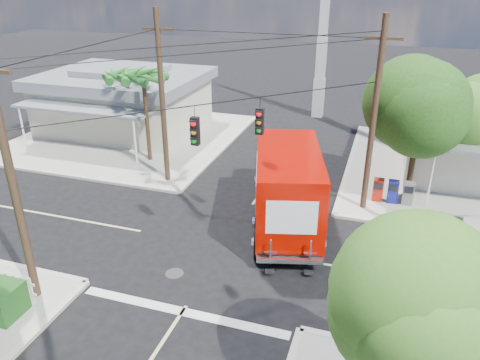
% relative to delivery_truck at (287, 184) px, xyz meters
% --- Properties ---
extents(ground, '(120.00, 120.00, 0.00)m').
position_rel_delivery_truck_xyz_m(ground, '(-1.90, -2.88, -1.88)').
color(ground, black).
rests_on(ground, ground).
extents(sidewalk_ne, '(14.12, 14.12, 0.14)m').
position_rel_delivery_truck_xyz_m(sidewalk_ne, '(8.98, 8.00, -1.81)').
color(sidewalk_ne, '#A8A297').
rests_on(sidewalk_ne, ground).
extents(sidewalk_nw, '(14.12, 14.12, 0.14)m').
position_rel_delivery_truck_xyz_m(sidewalk_nw, '(-12.78, 8.00, -1.81)').
color(sidewalk_nw, '#A8A297').
rests_on(sidewalk_nw, ground).
extents(road_markings, '(32.00, 32.00, 0.01)m').
position_rel_delivery_truck_xyz_m(road_markings, '(-1.90, -4.36, -1.87)').
color(road_markings, beige).
rests_on(road_markings, ground).
extents(building_nw, '(10.80, 10.20, 4.30)m').
position_rel_delivery_truck_xyz_m(building_nw, '(-13.90, 9.58, 0.34)').
color(building_nw, beige).
rests_on(building_nw, sidewalk_nw).
extents(radio_tower, '(0.80, 0.80, 17.00)m').
position_rel_delivery_truck_xyz_m(radio_tower, '(-1.40, 17.12, 3.76)').
color(radio_tower, silver).
rests_on(radio_tower, ground).
extents(tree_ne_front, '(4.21, 4.14, 6.66)m').
position_rel_delivery_truck_xyz_m(tree_ne_front, '(5.31, 3.87, 2.89)').
color(tree_ne_front, '#422D1C').
rests_on(tree_ne_front, sidewalk_ne).
extents(tree_ne_back, '(3.77, 3.66, 5.82)m').
position_rel_delivery_truck_xyz_m(tree_ne_back, '(7.91, 6.08, 2.31)').
color(tree_ne_back, '#422D1C').
rests_on(tree_ne_back, sidewalk_ne).
extents(tree_se, '(3.67, 3.54, 5.62)m').
position_rel_delivery_truck_xyz_m(tree_se, '(5.11, -10.12, 2.16)').
color(tree_se, '#422D1C').
rests_on(tree_se, sidewalk_se).
extents(palm_nw_front, '(3.01, 3.08, 5.59)m').
position_rel_delivery_truck_xyz_m(palm_nw_front, '(-9.40, 4.62, 3.16)').
color(palm_nw_front, '#422D1C').
rests_on(palm_nw_front, sidewalk_nw).
extents(palm_nw_back, '(3.01, 3.08, 5.19)m').
position_rel_delivery_truck_xyz_m(palm_nw_back, '(-11.40, 6.12, 2.79)').
color(palm_nw_back, '#422D1C').
rests_on(palm_nw_back, sidewalk_nw).
extents(utility_poles, '(12.00, 10.68, 9.00)m').
position_rel_delivery_truck_xyz_m(utility_poles, '(-3.48, -1.28, 2.80)').
color(utility_poles, '#473321').
rests_on(utility_poles, ground).
extents(vending_boxes, '(1.90, 0.50, 1.10)m').
position_rel_delivery_truck_xyz_m(vending_boxes, '(4.60, 3.32, -1.19)').
color(vending_boxes, red).
rests_on(vending_boxes, sidewalk_ne).
extents(delivery_truck, '(4.67, 8.89, 3.70)m').
position_rel_delivery_truck_xyz_m(delivery_truck, '(0.00, 0.00, 0.00)').
color(delivery_truck, black).
rests_on(delivery_truck, ground).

